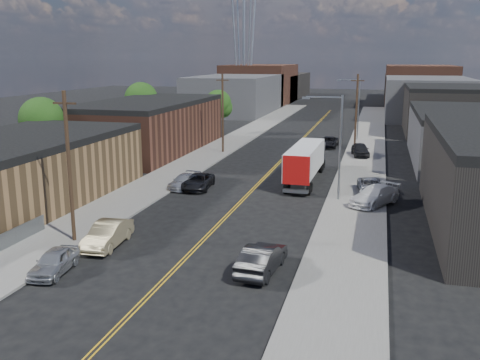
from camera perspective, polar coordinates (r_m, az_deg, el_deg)
The scene contains 32 objects.
ground at distance 81.57m, azimuth 6.73°, elevation 4.43°, with size 260.00×260.00×0.00m, color black.
centerline at distance 66.94m, azimuth 4.92°, elevation 2.60°, with size 0.32×120.00×0.01m, color gold.
sidewalk_left at distance 69.14m, azimuth -2.87°, elevation 3.02°, with size 5.00×140.00×0.15m, color slate.
sidewalk_right at distance 66.03m, azimuth 13.08°, elevation 2.22°, with size 5.00×140.00×0.15m, color slate.
warehouse_tan at distance 48.66m, azimuth -22.36°, elevation 1.06°, with size 12.00×22.00×5.60m.
warehouse_brown at distance 70.75m, azimuth -9.75°, elevation 5.72°, with size 12.00×26.00×6.60m.
industrial_right_b at distance 67.42m, azimuth 23.93°, elevation 4.22°, with size 14.00×24.00×6.10m.
industrial_right_c at distance 92.93m, azimuth 21.54°, elevation 7.02°, with size 14.00×22.00×7.60m.
skyline_left_a at distance 119.31m, azimuth -0.46°, elevation 9.14°, with size 16.00×30.00×8.00m, color #3C3C3F.
skyline_right_a at distance 115.54m, azimuth 19.28°, elevation 8.30°, with size 16.00×30.00×8.00m, color #3C3C3F.
skyline_left_b at distance 143.49m, azimuth 2.18°, elevation 10.19°, with size 16.00×26.00×10.00m, color #4F2B1F.
skyline_right_b at distance 140.38m, azimuth 18.56°, elevation 9.47°, with size 16.00×26.00×10.00m, color #4F2B1F.
skyline_left_c at distance 163.13m, azimuth 3.73°, elevation 9.98°, with size 16.00×40.00×7.00m, color black.
skyline_right_c at distance 160.39m, azimuth 18.09°, elevation 9.33°, with size 16.00×40.00×7.00m, color black.
streetlight_near at distance 45.55m, azimuth 10.18°, elevation 4.31°, with size 3.39×0.25×9.00m.
streetlight_far at distance 80.27m, azimuth 12.26°, elevation 7.91°, with size 3.39×0.25×9.00m.
utility_pole_left_near at distance 36.24m, azimuth -17.76°, elevation 1.38°, with size 1.60×0.26×10.00m.
utility_pole_left_far at distance 68.06m, azimuth -1.86°, elevation 7.18°, with size 1.60×0.26×10.00m.
utility_pole_right at distance 68.33m, azimuth 12.28°, elevation 6.91°, with size 1.60×0.26×10.00m.
tree_left_near at distance 61.35m, azimuth -20.34°, elevation 5.77°, with size 4.85×4.76×7.91m.
tree_left_mid at distance 82.95m, azimuth -10.45°, elevation 8.26°, with size 5.10×5.04×8.37m.
tree_left_far at distance 85.97m, azimuth -2.32°, elevation 8.01°, with size 4.35×4.20×6.97m.
semi_truck at distance 53.62m, azimuth 7.13°, elevation 2.18°, with size 2.59×13.98×3.64m.
car_left_a at distance 32.49m, azimuth -19.20°, elevation -8.22°, with size 1.64×4.08×1.39m, color #B3B5B8.
car_left_b at distance 35.88m, azimuth -13.95°, elevation -5.66°, with size 1.71×4.91×1.62m, color tan.
car_left_c at distance 49.95m, azimuth -4.49°, elevation -0.17°, with size 2.32×5.04×1.40m, color black.
car_left_d at distance 50.43m, azimuth -5.99°, elevation -0.14°, with size 1.80×4.43×1.28m, color #BBBCC0.
car_right_oncoming at distance 30.82m, azimuth 2.34°, elevation -8.37°, with size 1.74×5.00×1.65m, color black.
car_right_lot_a at distance 49.22m, azimuth 13.74°, elevation -0.60°, with size 2.11×4.57×1.27m, color silver.
car_right_lot_b at distance 45.30m, azimuth 14.14°, elevation -1.61°, with size 2.18×5.36×1.55m, color white.
car_right_lot_c at distance 67.31m, azimuth 12.71°, elevation 3.19°, with size 1.87×4.64×1.58m, color black.
car_ahead_truck at distance 74.02m, azimuth 9.43°, elevation 4.01°, with size 2.32×5.03×1.40m, color black.
Camera 1 is at (11.05, -19.91, 12.06)m, focal length 40.00 mm.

